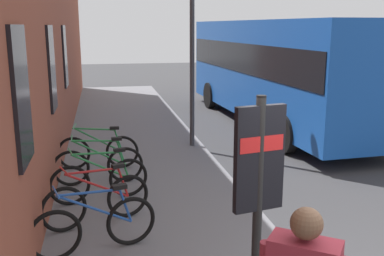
% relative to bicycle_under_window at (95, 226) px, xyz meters
% --- Properties ---
extents(ground, '(60.00, 60.00, 0.00)m').
position_rel_bicycle_under_window_xyz_m(ground, '(3.53, -3.74, -0.51)').
color(ground, '#38383A').
extents(sidewalk_pavement, '(24.00, 3.50, 0.12)m').
position_rel_bicycle_under_window_xyz_m(sidewalk_pavement, '(5.53, -0.99, -0.45)').
color(sidewalk_pavement, slate).
rests_on(sidewalk_pavement, ground).
extents(station_facade, '(22.00, 0.65, 7.01)m').
position_rel_bicycle_under_window_xyz_m(station_facade, '(6.52, 1.06, 2.99)').
color(station_facade, brown).
rests_on(station_facade, ground).
extents(bicycle_under_window, '(0.60, 1.73, 0.97)m').
position_rel_bicycle_under_window_xyz_m(bicycle_under_window, '(0.00, 0.00, 0.00)').
color(bicycle_under_window, black).
rests_on(bicycle_under_window, sidewalk_pavement).
extents(bicycle_beside_lamp, '(0.72, 1.68, 0.97)m').
position_rel_bicycle_under_window_xyz_m(bicycle_beside_lamp, '(0.93, -0.03, 0.00)').
color(bicycle_beside_lamp, black).
rests_on(bicycle_beside_lamp, sidewalk_pavement).
extents(bicycle_far_end, '(0.55, 1.74, 0.97)m').
position_rel_bicycle_under_window_xyz_m(bicycle_far_end, '(1.92, -0.08, 0.00)').
color(bicycle_far_end, black).
rests_on(bicycle_far_end, sidewalk_pavement).
extents(bicycle_mid_rack, '(0.48, 1.77, 0.97)m').
position_rel_bicycle_under_window_xyz_m(bicycle_mid_rack, '(2.82, -0.05, 0.00)').
color(bicycle_mid_rack, black).
rests_on(bicycle_mid_rack, sidewalk_pavement).
extents(bicycle_nearest_sign, '(0.48, 1.77, 0.97)m').
position_rel_bicycle_under_window_xyz_m(bicycle_nearest_sign, '(3.84, -0.05, 0.00)').
color(bicycle_nearest_sign, black).
rests_on(bicycle_nearest_sign, sidewalk_pavement).
extents(transit_info_sign, '(0.19, 0.56, 2.40)m').
position_rel_bicycle_under_window_xyz_m(transit_info_sign, '(-1.71, -1.71, 1.21)').
color(transit_info_sign, black).
rests_on(transit_info_sign, sidewalk_pavement).
extents(city_bus, '(10.62, 3.08, 3.35)m').
position_rel_bicycle_under_window_xyz_m(city_bus, '(7.99, -5.74, 1.41)').
color(city_bus, '#1951B2').
rests_on(city_bus, ground).
extents(street_lamp, '(0.28, 0.28, 5.19)m').
position_rel_bicycle_under_window_xyz_m(street_lamp, '(5.34, -2.44, 2.69)').
color(street_lamp, '#333338').
rests_on(street_lamp, sidewalk_pavement).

